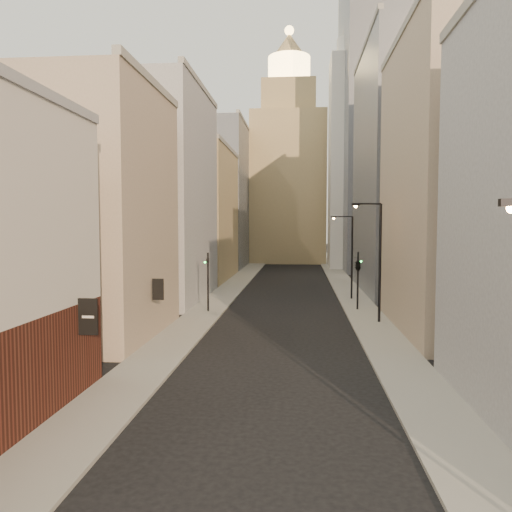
{
  "coord_description": "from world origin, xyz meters",
  "views": [
    {
      "loc": [
        1.25,
        -5.33,
        7.37
      ],
      "look_at": [
        -1.09,
        21.23,
        5.64
      ],
      "focal_mm": 35.0,
      "sensor_mm": 36.0,
      "label": 1
    }
  ],
  "objects": [
    {
      "name": "streetlamp_far",
      "position": [
        6.04,
        43.16,
        4.63
      ],
      "size": [
        2.11,
        0.56,
        8.11
      ],
      "rotation": [
        0.0,
        0.0,
        -0.18
      ],
      "color": "black",
      "rests_on": "ground"
    },
    {
      "name": "right_bldg_wingrid",
      "position": [
        12.0,
        50.0,
        13.0
      ],
      "size": [
        8.0,
        20.0,
        26.0
      ],
      "primitive_type": "cube",
      "color": "gray",
      "rests_on": "ground"
    },
    {
      "name": "right_bldg_beige",
      "position": [
        12.0,
        30.0,
        10.0
      ],
      "size": [
        8.0,
        16.0,
        20.0
      ],
      "primitive_type": "cube",
      "color": "gray",
      "rests_on": "ground"
    },
    {
      "name": "left_bldg_wingrid",
      "position": [
        -12.0,
        80.0,
        12.0
      ],
      "size": [
        8.0,
        20.0,
        24.0
      ],
      "primitive_type": "cube",
      "color": "gray",
      "rests_on": "ground"
    },
    {
      "name": "streetlamp_mid",
      "position": [
        6.88,
        31.64,
        5.06
      ],
      "size": [
        2.26,
        0.84,
        8.86
      ],
      "rotation": [
        0.0,
        0.0,
        0.29
      ],
      "color": "black",
      "rests_on": "ground"
    },
    {
      "name": "highrise",
      "position": [
        18.0,
        78.0,
        25.66
      ],
      "size": [
        21.0,
        23.0,
        51.2
      ],
      "color": "gray",
      "rests_on": "ground"
    },
    {
      "name": "white_tower",
      "position": [
        10.0,
        78.0,
        18.61
      ],
      "size": [
        8.0,
        8.0,
        41.5
      ],
      "color": "silver",
      "rests_on": "ground"
    },
    {
      "name": "clock_tower",
      "position": [
        -1.0,
        92.0,
        17.63
      ],
      "size": [
        14.0,
        14.0,
        44.9
      ],
      "color": "#9F885E",
      "rests_on": "ground"
    },
    {
      "name": "sidewalk_right",
      "position": [
        6.5,
        55.0,
        0.07
      ],
      "size": [
        3.0,
        140.0,
        0.15
      ],
      "primitive_type": "cube",
      "color": "gray",
      "rests_on": "ground"
    },
    {
      "name": "left_bldg_tan",
      "position": [
        -12.0,
        60.0,
        8.5
      ],
      "size": [
        8.0,
        18.0,
        17.0
      ],
      "primitive_type": "cube",
      "color": "#9F885E",
      "rests_on": "ground"
    },
    {
      "name": "traffic_light_right",
      "position": [
        6.13,
        37.01,
        3.93
      ],
      "size": [
        0.86,
        0.86,
        5.0
      ],
      "rotation": [
        0.0,
        0.0,
        3.51
      ],
      "color": "black",
      "rests_on": "ground"
    },
    {
      "name": "traffic_light_left",
      "position": [
        -6.28,
        35.0,
        3.59
      ],
      "size": [
        0.61,
        0.55,
        5.0
      ],
      "rotation": [
        0.0,
        0.0,
        2.73
      ],
      "color": "black",
      "rests_on": "ground"
    },
    {
      "name": "left_bldg_beige",
      "position": [
        -12.0,
        26.0,
        8.0
      ],
      "size": [
        8.0,
        12.0,
        16.0
      ],
      "primitive_type": "cube",
      "color": "gray",
      "rests_on": "ground"
    },
    {
      "name": "sidewalk_left",
      "position": [
        -6.5,
        55.0,
        0.07
      ],
      "size": [
        3.0,
        140.0,
        0.15
      ],
      "primitive_type": "cube",
      "color": "gray",
      "rests_on": "ground"
    },
    {
      "name": "left_bldg_grey",
      "position": [
        -12.0,
        42.0,
        10.0
      ],
      "size": [
        8.0,
        16.0,
        20.0
      ],
      "primitive_type": "cube",
      "color": "gray",
      "rests_on": "ground"
    }
  ]
}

